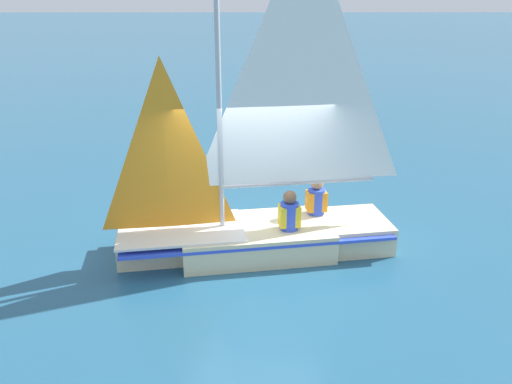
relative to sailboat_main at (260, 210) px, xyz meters
name	(u,v)px	position (x,y,z in m)	size (l,w,h in m)	color
ground_plane	(256,251)	(-0.01, 0.07, -0.76)	(260.00, 260.00, 0.00)	#235675
sailboat_main	(260,210)	(0.00, 0.00, 0.00)	(2.01, 4.69, 5.31)	beige
sailor_helm	(289,222)	(-0.16, -0.47, -0.14)	(0.34, 0.37, 1.16)	black
sailor_crew	(316,206)	(0.47, -0.99, -0.13)	(0.34, 0.37, 1.16)	black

